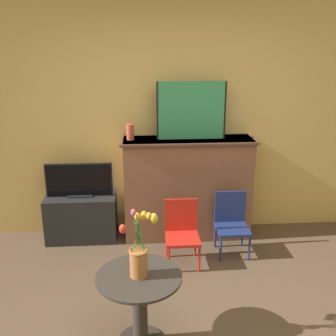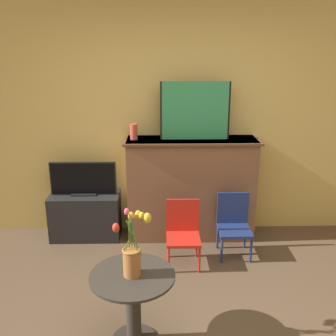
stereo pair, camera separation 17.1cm
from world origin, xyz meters
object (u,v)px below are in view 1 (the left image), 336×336
at_px(chair_blue, 231,221).
at_px(vase_tulips, 139,254).
at_px(painting, 191,111).
at_px(tv_monitor, 79,181).
at_px(chair_red, 182,230).

bearing_deg(chair_blue, vase_tulips, -126.90).
distance_m(painting, vase_tulips, 1.94).
relative_size(painting, tv_monitor, 1.02).
xyz_separation_m(painting, chair_blue, (0.40, -0.41, -1.11)).
bearing_deg(chair_blue, tv_monitor, 166.17).
xyz_separation_m(chair_red, vase_tulips, (-0.43, -1.12, 0.40)).
bearing_deg(painting, vase_tulips, -108.66).
xyz_separation_m(painting, chair_red, (-0.15, -0.59, -1.11)).
relative_size(chair_red, vase_tulips, 1.30).
distance_m(tv_monitor, chair_blue, 1.72).
bearing_deg(chair_blue, painting, 133.78).
xyz_separation_m(painting, tv_monitor, (-1.24, -0.01, -0.76)).
bearing_deg(vase_tulips, chair_red, 69.20).
height_order(tv_monitor, chair_blue, tv_monitor).
bearing_deg(chair_red, chair_blue, 17.60).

